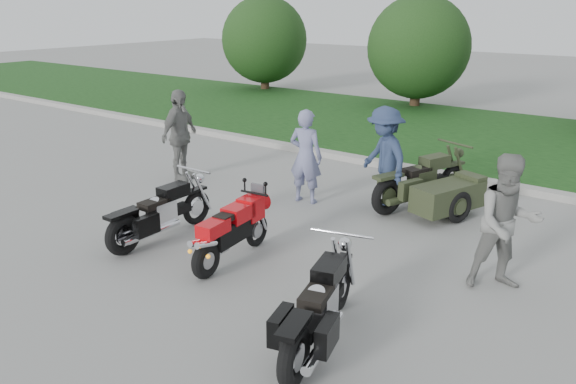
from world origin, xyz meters
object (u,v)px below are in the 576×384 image
Objects in this scene: person_grey at (507,223)px; person_back at (180,135)px; sportbike_red at (231,230)px; person_stripe at (306,156)px; cruiser_left at (158,215)px; person_denim at (384,158)px; cruiser_right at (318,311)px; cruiser_sidecar at (435,191)px.

person_back is (-7.15, 0.84, 0.05)m from person_grey.
sportbike_red is 0.93× the size of person_back.
person_stripe is at bearing -94.40° from person_back.
person_grey reaches higher than cruiser_left.
cruiser_left is at bearing -89.37° from person_denim.
cruiser_right is at bearing 116.96° from person_stripe.
person_stripe is 3.06m from person_back.
person_grey is at bearing 50.63° from cruiser_right.
cruiser_sidecar is (3.10, 3.85, 0.01)m from cruiser_left.
cruiser_left is at bearing -109.41° from cruiser_sidecar.
person_stripe is at bearing -122.09° from person_denim.
cruiser_sidecar is 1.23× the size of person_denim.
sportbike_red is at bearing -69.21° from person_denim.
person_stripe is (-0.67, 2.87, 0.40)m from sportbike_red.
person_stripe is at bearing 73.52° from cruiser_left.
person_back is at bearing -146.84° from cruiser_sidecar.
person_back is at bearing 134.49° from cruiser_right.
sportbike_red is at bearing 93.34° from person_stripe.
sportbike_red is 2.49m from cruiser_right.
cruiser_left is 3.12m from person_stripe.
person_back reaches higher than sportbike_red.
cruiser_sidecar is (-0.65, 4.79, -0.01)m from cruiser_right.
cruiser_sidecar is at bearing 60.78° from sportbike_red.
cruiser_left is 0.98× the size of cruiser_right.
person_stripe is (-2.92, 3.92, 0.46)m from cruiser_right.
person_back reaches higher than cruiser_sidecar.
person_back is (-5.95, 3.50, 0.54)m from cruiser_right.
person_grey is (1.20, 2.66, 0.49)m from cruiser_right.
cruiser_left is 5.27m from person_grey.
sportbike_red is 1.00× the size of person_stripe.
person_stripe reaches higher than sportbike_red.
cruiser_right is 1.14× the size of person_back.
cruiser_sidecar is 1.29× the size of person_stripe.
person_grey is at bearing -108.93° from person_back.
cruiser_right is 4.84m from cruiser_sidecar.
sportbike_red is 0.98× the size of person_grey.
cruiser_sidecar is (1.61, 3.74, -0.07)m from sportbike_red.
cruiser_left is 4.26m from person_denim.
sportbike_red is at bearing -93.71° from cruiser_sidecar.
cruiser_right is 6.92m from person_back.
cruiser_right is 1.20× the size of person_grey.
person_grey is 7.20m from person_back.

